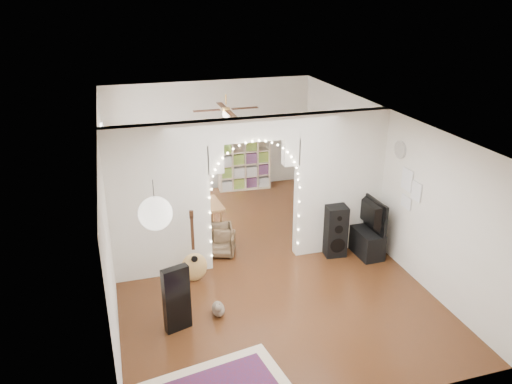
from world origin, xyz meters
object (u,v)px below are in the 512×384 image
object	(u,v)px
acoustic_guitar	(194,256)
dining_table	(191,209)
floor_speaker	(335,231)
dining_chair_right	(222,244)
dining_chair_left	(219,238)
media_console	(363,239)
bookcase	(244,163)

from	to	relation	value
acoustic_guitar	dining_table	bearing A→B (deg)	97.05
floor_speaker	dining_chair_right	distance (m)	2.14
acoustic_guitar	dining_chair_left	xyz separation A→B (m)	(0.65, 0.99, -0.25)
media_console	dining_chair_left	bearing A→B (deg)	160.24
floor_speaker	dining_chair_right	world-z (taller)	floor_speaker
dining_chair_left	dining_chair_right	bearing A→B (deg)	-77.85
dining_chair_right	bookcase	bearing A→B (deg)	86.66
dining_chair_left	floor_speaker	bearing A→B (deg)	-13.46
floor_speaker	bookcase	world-z (taller)	bookcase
media_console	dining_table	world-z (taller)	dining_table
media_console	dining_table	bearing A→B (deg)	154.23
dining_table	dining_chair_right	xyz separation A→B (m)	(0.45, -0.74, -0.47)
floor_speaker	dining_table	world-z (taller)	floor_speaker
bookcase	floor_speaker	bearing A→B (deg)	-75.26
bookcase	dining_chair_left	bearing A→B (deg)	-110.50
dining_chair_left	dining_chair_right	xyz separation A→B (m)	(0.01, -0.22, -0.03)
bookcase	dining_chair_right	size ratio (longest dim) A/B	2.80
bookcase	dining_chair_left	distance (m)	3.23
acoustic_guitar	bookcase	world-z (taller)	acoustic_guitar
dining_table	floor_speaker	bearing A→B (deg)	-32.39
media_console	dining_table	xyz separation A→B (m)	(-3.06, 1.37, 0.43)
media_console	bookcase	distance (m)	4.03
media_console	dining_chair_left	world-z (taller)	media_console
floor_speaker	media_console	bearing A→B (deg)	2.52
dining_chair_left	dining_chair_right	size ratio (longest dim) A/B	1.12
bookcase	dining_table	world-z (taller)	bookcase
dining_chair_right	dining_chair_left	bearing A→B (deg)	112.64
floor_speaker	media_console	xyz separation A→B (m)	(0.58, -0.03, -0.24)
acoustic_guitar	bookcase	size ratio (longest dim) A/B	0.85
media_console	dining_chair_left	xyz separation A→B (m)	(-2.62, 0.86, -0.01)
dining_table	dining_chair_right	world-z (taller)	dining_table
media_console	dining_chair_right	size ratio (longest dim) A/B	2.11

